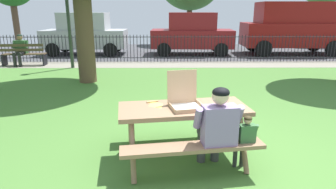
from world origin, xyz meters
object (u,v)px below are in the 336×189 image
Objects in this scene: pizza_slice_on_table at (155,104)px; child_at_table at (244,137)px; person_on_park_bench at (20,49)px; lamp_post_walkway at (67,2)px; pizza_box_open at (185,98)px; adult_at_table at (217,126)px; picnic_table_foreground at (183,118)px; parked_car_center at (293,27)px; parked_car_left at (192,33)px; park_bench_left at (24,55)px; parked_car_far_left at (85,33)px.

child_at_table is (1.16, -0.54, -0.28)m from pizza_slice_on_table.
person_on_park_bench is 0.31× the size of lamp_post_walkway.
pizza_box_open is 0.46× the size of person_on_park_bench.
adult_at_table is at bearing -35.17° from pizza_slice_on_table.
parked_car_center is (5.91, 10.44, 0.71)m from picnic_table_foreground.
pizza_box_open is at bearing -95.65° from parked_car_left.
lamp_post_walkway reaches higher than pizza_box_open.
adult_at_table is at bearing -48.49° from picnic_table_foreground.
person_on_park_bench is 2.76m from lamp_post_walkway.
park_bench_left is 7.44m from parked_car_left.
lamp_post_walkway reaches higher than pizza_slice_on_table.
picnic_table_foreground is at bearing -68.55° from parked_car_far_left.
park_bench_left is at bearing -118.45° from parked_car_far_left.
picnic_table_foreground is 9.39m from park_bench_left.
pizza_box_open is 8.01m from lamp_post_walkway.
parked_car_center reaches higher than child_at_table.
parked_car_center is (11.65, 3.01, 0.89)m from park_bench_left.
pizza_slice_on_table reaches higher than picnic_table_foreground.
person_on_park_bench is at bearing 171.04° from park_bench_left.
parked_car_far_left and parked_car_left have the same top height.
adult_at_table reaches higher than picnic_table_foreground.
parked_car_left reaches higher than adult_at_table.
pizza_slice_on_table is at bearing 155.16° from child_at_table.
parked_car_center is (6.31, 10.33, 0.53)m from pizza_slice_on_table.
child_at_table reaches higher than picnic_table_foreground.
lamp_post_walkway reaches higher than adult_at_table.
park_bench_left reaches higher than pizza_slice_on_table.
parked_car_center is (4.87, 0.00, 0.29)m from parked_car_left.
park_bench_left is 2.83m from lamp_post_walkway.
parked_car_center is at bearing 14.48° from park_bench_left.
lamp_post_walkway is 0.81× the size of parked_car_center.
pizza_box_open is 11.98m from parked_car_center.
parked_car_far_left reaches higher than pizza_box_open.
parked_car_left reaches higher than picnic_table_foreground.
lamp_post_walkway reaches higher than parked_car_left.
pizza_box_open is at bearing 148.66° from child_at_table.
parked_car_far_left is 5.15m from parked_car_left.
lamp_post_walkway is at bearing 121.33° from child_at_table.
parked_car_left is 0.83× the size of parked_car_center.
pizza_slice_on_table is 0.08× the size of lamp_post_walkway.
child_at_table is at bearing -91.49° from parked_car_left.
picnic_table_foreground is 12.02m from parked_car_center.
parked_car_far_left is at bearing 111.45° from picnic_table_foreground.
parked_car_far_left reaches higher than park_bench_left.
person_on_park_bench is (-5.87, 7.43, -0.23)m from pizza_box_open.
child_at_table is at bearing -50.43° from park_bench_left.
parked_car_far_left is at bearing 180.00° from parked_car_center.
parked_car_left is (0.28, 10.87, 0.52)m from child_at_table.
picnic_table_foreground is 0.50× the size of parked_car_left.
picnic_table_foreground is at bearing -61.81° from lamp_post_walkway.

